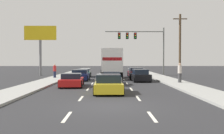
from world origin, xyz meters
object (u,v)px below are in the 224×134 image
car_gray (111,79)px  car_red (72,80)px  pedestrian_near_corner (180,73)px  roadside_billboard (40,39)px  pedestrian_mid_block (55,71)px  car_black (140,76)px  box_truck (111,62)px  car_navy (80,75)px  car_maroon (136,73)px  car_yellow (108,84)px  car_green (84,73)px  traffic_signal_mast (137,39)px  utility_pole_mid (180,45)px

car_gray → car_red: bearing=-150.3°
car_gray → pedestrian_near_corner: pedestrian_near_corner is taller
roadside_billboard → pedestrian_mid_block: (3.54, -6.68, -4.45)m
car_gray → car_black: car_black is taller
car_red → box_truck: (3.45, 9.86, 1.52)m
car_navy → box_truck: box_truck is taller
car_gray → pedestrian_mid_block: (-6.97, 7.78, 0.43)m
car_gray → car_maroon: car_maroon is taller
box_truck → car_yellow: size_ratio=1.71×
car_navy → car_gray: car_navy is taller
box_truck → car_gray: bearing=-90.2°
car_green → roadside_billboard: 8.93m
car_maroon → car_green: bearing=178.9°
traffic_signal_mast → pedestrian_near_corner: size_ratio=4.83×
utility_pole_mid → roadside_billboard: (-19.32, 5.84, 1.22)m
pedestrian_mid_block → box_truck: bearing=1.0°
car_navy → pedestrian_mid_block: 4.47m
car_green → pedestrian_mid_block: (-3.22, -3.54, 0.45)m
car_navy → car_gray: size_ratio=0.93×
car_red → roadside_billboard: roadside_billboard is taller
car_navy → car_yellow: size_ratio=0.92×
car_red → traffic_signal_mast: bearing=66.5°
car_yellow → utility_pole_mid: 17.76m
car_red → roadside_billboard: 18.55m
car_green → car_red: size_ratio=1.00×
traffic_signal_mast → car_gray: bearing=-105.0°
car_yellow → car_black: size_ratio=1.01×
car_navy → pedestrian_near_corner: 11.05m
car_black → traffic_signal_mast: traffic_signal_mast is taller
car_navy → car_gray: (3.49, -5.00, -0.03)m
car_maroon → utility_pole_mid: 6.98m
roadside_billboard → pedestrian_near_corner: (17.13, -13.89, -4.35)m
car_green → box_truck: size_ratio=0.55×
car_red → pedestrian_mid_block: size_ratio=2.49×
car_green → utility_pole_mid: 13.37m
car_black → utility_pole_mid: bearing=40.7°
car_navy → car_green: bearing=92.3°
roadside_billboard → pedestrian_near_corner: roadside_billboard is taller
utility_pole_mid → car_yellow: bearing=-121.4°
car_maroon → traffic_signal_mast: bearing=80.9°
pedestrian_mid_block → car_yellow: bearing=-64.3°
car_green → car_red: 13.28m
car_gray → car_black: (3.15, 3.76, 0.06)m
car_red → car_black: 8.71m
car_navy → car_maroon: size_ratio=0.96×
car_maroon → car_black: bearing=-92.2°
car_maroon → utility_pole_mid: size_ratio=0.53×
car_maroon → roadside_billboard: size_ratio=0.58×
car_navy → roadside_billboard: 12.74m
car_maroon → car_black: (-0.28, -7.42, 0.01)m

